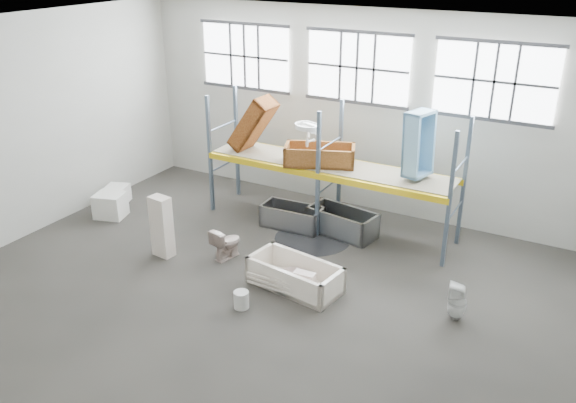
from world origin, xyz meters
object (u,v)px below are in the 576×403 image
Objects in this scene: toilet_beige at (227,243)px; blue_tub_upright at (419,144)px; bathtub_beige at (295,275)px; bucket at (241,300)px; toilet_white at (457,302)px; steel_tub_right at (342,222)px; rust_tub_flat at (320,155)px; carton_near at (110,205)px; cistern_tall at (162,227)px; steel_tub_left at (292,217)px.

blue_tub_upright reaches higher than toilet_beige.
bathtub_beige is 5.54× the size of bucket.
steel_tub_right is (-3.27, 2.19, -0.07)m from toilet_white.
toilet_beige is at bearing -99.64° from toilet_white.
rust_tub_flat reaches higher than carton_near.
bathtub_beige is 1.35× the size of cistern_tall.
blue_tub_upright is at bearing 64.50° from bucket.
carton_near is (-5.65, 0.70, 0.03)m from bathtub_beige.
toilet_beige is 5.00m from toilet_white.
bathtub_beige is at bearing 64.83° from bucket.
steel_tub_right is 1.13× the size of blue_tub_upright.
blue_tub_upright is (3.30, 2.59, 2.04)m from toilet_beige.
toilet_beige is 0.48× the size of steel_tub_left.
cistern_tall reaches higher than carton_near.
toilet_beige is at bearing 177.75° from bathtub_beige.
steel_tub_left is 1.03× the size of blue_tub_upright.
toilet_beige is at bearing -104.37° from steel_tub_left.
cistern_tall is 4.18m from steel_tub_right.
toilet_beige reaches higher than steel_tub_right.
steel_tub_right reaches higher than bucket.
steel_tub_left is 1.68m from rust_tub_flat.
toilet_white reaches higher than steel_tub_right.
toilet_white is 0.45× the size of rust_tub_flat.
cistern_tall is at bearing -20.53° from carton_near.
cistern_tall is 0.86× the size of steel_tub_right.
steel_tub_left is 2.08× the size of carton_near.
rust_tub_flat reaches higher than toilet_beige.
carton_near is (-5.12, 1.84, 0.13)m from bucket.
bucket is at bearing -95.60° from steel_tub_right.
carton_near reaches higher than bucket.
blue_tub_upright is at bearing 41.21° from cistern_tall.
steel_tub_right is at bearing -9.42° from rust_tub_flat.
cistern_tall reaches higher than toilet_white.
toilet_white reaches higher than bucket.
rust_tub_flat reaches higher than steel_tub_left.
steel_tub_right is (3.00, 2.88, -0.40)m from cistern_tall.
bucket is (2.63, -0.91, -0.53)m from cistern_tall.
steel_tub_right is at bearing -169.21° from blue_tub_upright.
carton_near is at bearing 165.94° from cistern_tall.
steel_tub_right is at bearing 50.23° from cistern_tall.
bucket is at bearing -106.68° from bathtub_beige.
steel_tub_right is 5.82m from carton_near.
toilet_beige is at bearing 31.17° from cistern_tall.
bucket is at bearing -115.50° from blue_tub_upright.
bucket is at bearing -12.59° from cistern_tall.
bathtub_beige is 1.26m from bucket.
rust_tub_flat is at bearing 94.58° from bucket.
toilet_white is at bearing -166.09° from toilet_beige.
toilet_white is at bearing 16.86° from bathtub_beige.
bucket is at bearing -85.42° from rust_tub_flat.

